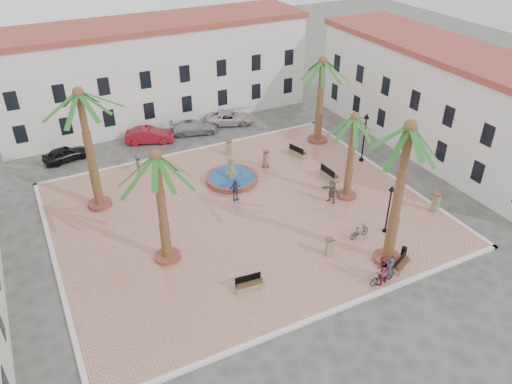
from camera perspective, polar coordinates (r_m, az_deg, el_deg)
ground at (r=36.15m, az=-1.42°, el=-2.53°), size 120.00×120.00×0.00m
plaza at (r=36.11m, az=-1.42°, el=-2.43°), size 26.00×22.00×0.15m
kerb_n at (r=44.92m, az=-7.53°, el=4.68°), size 26.30×0.30×0.16m
kerb_s at (r=28.84m, az=8.37°, el=-13.49°), size 26.30×0.30×0.16m
kerb_e at (r=42.45m, az=14.62°, el=2.14°), size 0.30×22.30×0.16m
kerb_w at (r=33.82m, az=-21.89°, el=-7.89°), size 0.30×22.30×0.16m
building_north at (r=51.12m, az=-11.52°, el=13.45°), size 30.40×7.40×9.50m
building_east at (r=46.48m, az=20.50°, el=9.87°), size 7.40×26.40×9.00m
fountain at (r=39.75m, az=-2.80°, el=1.67°), size 4.15×4.15×2.15m
palm_nw at (r=35.13m, az=-19.39°, el=9.22°), size 5.68×5.68×9.13m
palm_sw at (r=28.83m, az=-11.22°, el=2.58°), size 5.37×5.37×7.70m
palm_s at (r=28.54m, az=16.94°, el=5.36°), size 5.76×5.76×9.58m
palm_e at (r=35.81m, az=11.15°, el=7.28°), size 4.92×4.92×6.85m
palm_ne at (r=44.11m, az=7.57°, el=13.55°), size 5.68×5.68×7.89m
bench_s at (r=29.66m, az=-0.79°, el=-10.63°), size 1.74×0.67×0.90m
bench_se at (r=32.28m, az=16.32°, el=-8.07°), size 1.65×1.09×0.84m
bench_e at (r=40.48m, az=8.39°, el=1.93°), size 0.68×1.94×1.01m
bench_ne at (r=43.68m, az=4.79°, el=4.51°), size 0.99×1.84×0.93m
lamppost_s at (r=33.92m, az=15.05°, el=-1.00°), size 0.40×0.40×3.66m
lamppost_e at (r=42.45m, az=12.36°, el=7.03°), size 0.47×0.47×4.34m
bollard_se at (r=32.11m, az=8.36°, el=-6.17°), size 0.54×0.54×1.30m
bollard_n at (r=43.62m, az=-3.14°, el=5.13°), size 0.50×0.50×1.27m
bollard_e at (r=38.02m, az=19.88°, el=-1.08°), size 0.63×0.63×1.52m
litter_bin at (r=33.24m, az=16.54°, el=-6.56°), size 0.35×0.35×0.68m
cyclist_a at (r=30.83m, az=14.96°, el=-8.53°), size 0.63×0.43×1.70m
bicycle_a at (r=30.82m, az=14.23°, el=-9.31°), size 1.86×0.71×0.97m
cyclist_b at (r=30.43m, az=14.12°, el=-8.74°), size 1.07×0.91×1.92m
bicycle_b at (r=34.03m, az=11.74°, el=-4.46°), size 1.66×0.61×0.97m
pedestrian_fountain_a at (r=41.40m, az=1.11°, el=3.94°), size 0.94×0.70×1.75m
pedestrian_fountain_b at (r=37.01m, az=-2.40°, el=0.24°), size 1.04×0.45×1.75m
pedestrian_north at (r=41.54m, az=-13.23°, el=3.15°), size 0.74×1.19×1.77m
pedestrian_east at (r=37.16m, az=8.66°, el=0.06°), size 1.00×1.77×1.82m
car_black at (r=45.82m, az=-20.94°, el=4.09°), size 4.01×2.26×1.29m
car_red at (r=46.98m, az=-12.07°, el=6.37°), size 4.62×2.97×1.44m
car_silver at (r=48.08m, az=-7.10°, el=7.36°), size 4.76×2.87×1.29m
car_white at (r=49.81m, az=-3.09°, el=8.45°), size 4.97×3.48×1.26m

